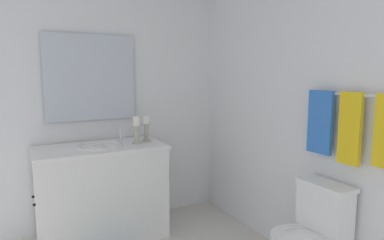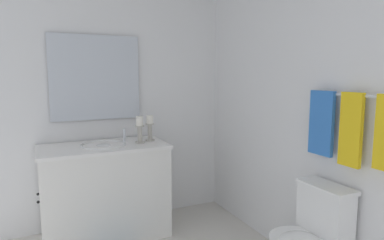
% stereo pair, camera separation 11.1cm
% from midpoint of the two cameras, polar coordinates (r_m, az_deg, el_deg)
% --- Properties ---
extents(wall_back, '(2.72, 0.04, 2.45)m').
position_cam_midpoint_polar(wall_back, '(2.70, 17.12, 2.03)').
color(wall_back, white).
rests_on(wall_back, ground).
extents(wall_left, '(0.04, 2.41, 2.45)m').
position_cam_midpoint_polar(wall_left, '(3.34, -15.80, 3.10)').
color(wall_left, white).
rests_on(wall_left, ground).
extents(vanity_cabinet, '(0.58, 1.12, 0.86)m').
position_cam_midpoint_polar(vanity_cabinet, '(3.17, -16.30, -11.93)').
color(vanity_cabinet, white).
rests_on(vanity_cabinet, ground).
extents(sink_basin, '(0.40, 0.40, 0.24)m').
position_cam_midpoint_polar(sink_basin, '(3.06, -16.56, -5.04)').
color(sink_basin, white).
rests_on(sink_basin, vanity_cabinet).
extents(mirror, '(0.02, 0.83, 0.80)m').
position_cam_midpoint_polar(mirror, '(3.26, -17.99, 6.95)').
color(mirror, silver).
extents(candle_holder_tall, '(0.09, 0.09, 0.24)m').
position_cam_midpoint_polar(candle_holder_tall, '(3.16, -8.89, -1.33)').
color(candle_holder_tall, '#B7B2A5').
rests_on(candle_holder_tall, vanity_cabinet).
extents(candle_holder_short, '(0.09, 0.09, 0.25)m').
position_cam_midpoint_polar(candle_holder_short, '(3.07, -10.57, -1.60)').
color(candle_holder_short, '#B7B2A5').
rests_on(candle_holder_short, vanity_cabinet).
extents(towel_bar, '(0.71, 0.02, 0.02)m').
position_cam_midpoint_polar(towel_bar, '(2.32, 24.97, 3.94)').
color(towel_bar, silver).
extents(towel_near_vanity, '(0.20, 0.03, 0.45)m').
position_cam_midpoint_polar(towel_near_vanity, '(2.47, 20.06, -0.36)').
color(towel_near_vanity, blue).
rests_on(towel_near_vanity, towel_bar).
extents(towel_center, '(0.15, 0.03, 0.47)m').
position_cam_midpoint_polar(towel_center, '(2.32, 24.40, -1.36)').
color(towel_center, yellow).
rests_on(towel_center, towel_bar).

